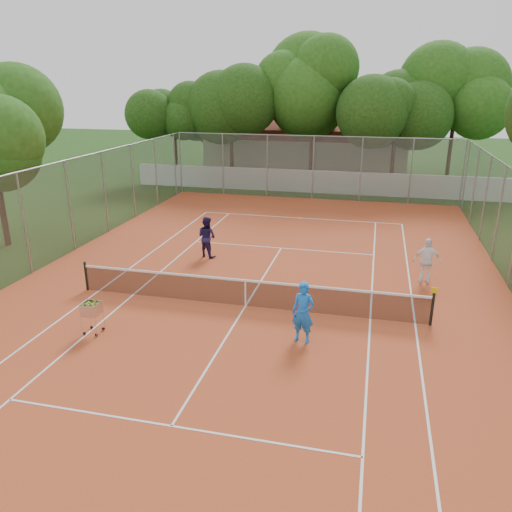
% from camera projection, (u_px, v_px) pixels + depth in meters
% --- Properties ---
extents(ground, '(120.00, 120.00, 0.00)m').
position_uv_depth(ground, '(246.00, 307.00, 16.81)').
color(ground, '#17360E').
rests_on(ground, ground).
extents(court_pad, '(18.00, 34.00, 0.02)m').
position_uv_depth(court_pad, '(246.00, 306.00, 16.81)').
color(court_pad, '#B64823').
rests_on(court_pad, ground).
extents(court_lines, '(10.98, 23.78, 0.01)m').
position_uv_depth(court_lines, '(246.00, 306.00, 16.80)').
color(court_lines, white).
rests_on(court_lines, court_pad).
extents(tennis_net, '(11.88, 0.10, 0.98)m').
position_uv_depth(tennis_net, '(245.00, 293.00, 16.64)').
color(tennis_net, black).
rests_on(tennis_net, court_pad).
extents(perimeter_fence, '(18.00, 34.00, 4.00)m').
position_uv_depth(perimeter_fence, '(245.00, 250.00, 16.15)').
color(perimeter_fence, slate).
rests_on(perimeter_fence, ground).
extents(boundary_wall, '(26.00, 0.30, 1.50)m').
position_uv_depth(boundary_wall, '(316.00, 182.00, 34.00)').
color(boundary_wall, white).
rests_on(boundary_wall, ground).
extents(clubhouse, '(16.40, 9.00, 4.40)m').
position_uv_depth(clubhouse, '(308.00, 143.00, 43.15)').
color(clubhouse, beige).
rests_on(clubhouse, ground).
extents(tropical_trees, '(29.00, 19.00, 10.00)m').
position_uv_depth(tropical_trees, '(324.00, 115.00, 35.36)').
color(tropical_trees, '#16380E').
rests_on(tropical_trees, ground).
extents(player_near, '(0.75, 0.58, 1.83)m').
position_uv_depth(player_near, '(303.00, 313.00, 14.22)').
color(player_near, blue).
rests_on(player_near, court_pad).
extents(player_far_left, '(1.05, 0.94, 1.76)m').
position_uv_depth(player_far_left, '(207.00, 237.00, 21.32)').
color(player_far_left, '#22184A').
rests_on(player_far_left, court_pad).
extents(player_far_right, '(1.03, 0.46, 1.72)m').
position_uv_depth(player_far_right, '(427.00, 261.00, 18.53)').
color(player_far_right, white).
rests_on(player_far_right, court_pad).
extents(ball_hopper, '(0.65, 0.65, 1.07)m').
position_uv_depth(ball_hopper, '(92.00, 317.00, 14.83)').
color(ball_hopper, silver).
rests_on(ball_hopper, court_pad).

